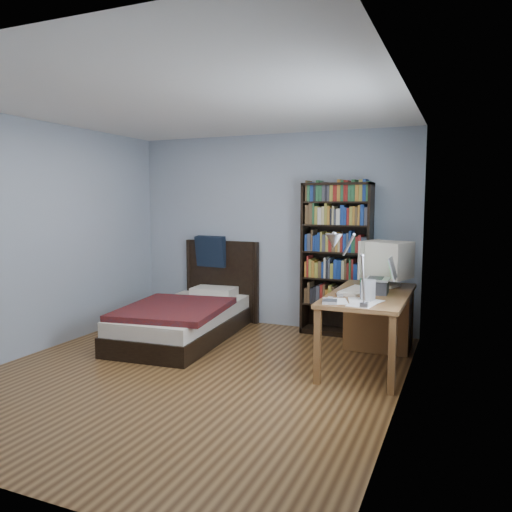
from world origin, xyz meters
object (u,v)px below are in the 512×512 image
at_px(laptop, 379,283).
at_px(desk_lamp, 339,249).
at_px(crt_monitor, 387,261).
at_px(soda_can, 363,284).
at_px(speaker, 368,290).
at_px(bed, 188,316).
at_px(desk, 376,315).
at_px(keyboard, 355,291).
at_px(bookshelf, 336,259).

xyz_separation_m(laptop, desk_lamp, (-0.14, -1.10, 0.43)).
height_order(crt_monitor, laptop, crt_monitor).
bearing_deg(soda_can, speaker, -74.84).
xyz_separation_m(soda_can, bed, (-2.12, 0.02, -0.53)).
distance_m(desk, keyboard, 0.59).
height_order(keyboard, bed, bed).
bearing_deg(bed, keyboard, -6.60).
relative_size(crt_monitor, laptop, 1.50).
distance_m(desk, bed, 2.24).
bearing_deg(desk_lamp, speaker, 80.94).
xyz_separation_m(desk_lamp, bookshelf, (-0.54, 2.11, -0.33)).
height_order(crt_monitor, bed, crt_monitor).
bearing_deg(crt_monitor, soda_can, -124.64).
distance_m(speaker, bed, 2.43).
bearing_deg(desk_lamp, bed, 148.90).
bearing_deg(laptop, desk, 102.01).
height_order(desk, crt_monitor, crt_monitor).
bearing_deg(speaker, soda_can, 118.19).
xyz_separation_m(crt_monitor, soda_can, (-0.19, -0.28, -0.22)).
bearing_deg(desk, keyboard, -106.51).
xyz_separation_m(desk, desk_lamp, (-0.05, -1.53, 0.85)).
bearing_deg(desk_lamp, desk, 88.02).
height_order(keyboard, bookshelf, bookshelf).
distance_m(desk_lamp, keyboard, 1.19).
height_order(desk_lamp, keyboard, desk_lamp).
distance_m(desk_lamp, soda_can, 1.37).
distance_m(soda_can, bookshelf, 0.97).
relative_size(crt_monitor, desk_lamp, 0.82).
distance_m(crt_monitor, speaker, 0.90).
bearing_deg(keyboard, crt_monitor, 74.10).
xyz_separation_m(laptop, speaker, (-0.03, -0.41, -0.00)).
xyz_separation_m(desk_lamp, speaker, (0.11, 0.69, -0.44)).
relative_size(keyboard, speaker, 2.44).
xyz_separation_m(desk, soda_can, (-0.11, -0.24, 0.37)).
xyz_separation_m(crt_monitor, bookshelf, (-0.68, 0.55, -0.07)).
bearing_deg(bed, speaker, -15.21).
height_order(crt_monitor, keyboard, crt_monitor).
relative_size(laptop, keyboard, 0.75).
xyz_separation_m(crt_monitor, keyboard, (-0.23, -0.50, -0.26)).
bearing_deg(bed, laptop, -5.09).
xyz_separation_m(keyboard, bookshelf, (-0.45, 1.05, 0.19)).
xyz_separation_m(bookshelf, bed, (-1.63, -0.81, -0.68)).
relative_size(desk, speaker, 7.80).
relative_size(speaker, soda_can, 1.70).
bearing_deg(desk_lamp, crt_monitor, 84.87).
height_order(soda_can, bookshelf, bookshelf).
relative_size(desk, soda_can, 13.24).
xyz_separation_m(desk_lamp, keyboard, (-0.08, 1.07, -0.52)).
bearing_deg(keyboard, speaker, -54.51).
bearing_deg(bookshelf, laptop, -56.02).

